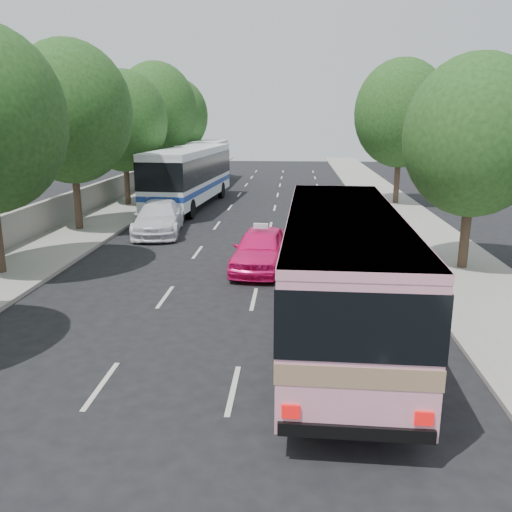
# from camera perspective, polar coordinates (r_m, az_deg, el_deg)

# --- Properties ---
(ground) EXTENTS (120.00, 120.00, 0.00)m
(ground) POSITION_cam_1_polar(r_m,az_deg,el_deg) (13.90, -5.65, -9.80)
(ground) COLOR black
(ground) RESTS_ON ground
(sidewalk_left) EXTENTS (4.00, 90.00, 0.15)m
(sidewalk_left) POSITION_cam_1_polar(r_m,az_deg,el_deg) (34.67, -14.09, 4.69)
(sidewalk_left) COLOR #9E998E
(sidewalk_left) RESTS_ON ground
(sidewalk_right) EXTENTS (4.00, 90.00, 0.12)m
(sidewalk_right) POSITION_cam_1_polar(r_m,az_deg,el_deg) (33.56, 14.79, 4.31)
(sidewalk_right) COLOR #9E998E
(sidewalk_right) RESTS_ON ground
(low_wall) EXTENTS (0.30, 90.00, 1.50)m
(low_wall) POSITION_cam_1_polar(r_m,az_deg,el_deg) (35.15, -16.98, 5.99)
(low_wall) COLOR #9E998E
(low_wall) RESTS_ON sidewalk_left
(tree_left_c) EXTENTS (6.00, 6.00, 9.35)m
(tree_left_c) POSITION_cam_1_polar(r_m,az_deg,el_deg) (28.57, -18.92, 14.57)
(tree_left_c) COLOR #38281E
(tree_left_c) RESTS_ON ground
(tree_left_d) EXTENTS (5.52, 5.52, 8.60)m
(tree_left_d) POSITION_cam_1_polar(r_m,az_deg,el_deg) (36.07, -13.72, 13.96)
(tree_left_d) COLOR #38281E
(tree_left_d) RESTS_ON ground
(tree_left_e) EXTENTS (6.30, 6.30, 9.82)m
(tree_left_e) POSITION_cam_1_polar(r_m,az_deg,el_deg) (43.75, -10.42, 15.19)
(tree_left_e) COLOR #38281E
(tree_left_e) RESTS_ON ground
(tree_left_f) EXTENTS (5.88, 5.88, 9.16)m
(tree_left_f) POSITION_cam_1_polar(r_m,az_deg,el_deg) (51.58, -8.37, 14.65)
(tree_left_f) COLOR #38281E
(tree_left_f) RESTS_ON ground
(tree_right_near) EXTENTS (5.10, 5.10, 7.95)m
(tree_right_near) POSITION_cam_1_polar(r_m,az_deg,el_deg) (21.45, 22.33, 12.10)
(tree_right_near) COLOR #38281E
(tree_right_near) RESTS_ON ground
(tree_right_far) EXTENTS (6.00, 6.00, 9.35)m
(tree_right_far) POSITION_cam_1_polar(r_m,az_deg,el_deg) (37.06, 15.19, 14.64)
(tree_right_far) COLOR #38281E
(tree_right_far) RESTS_ON ground
(pink_bus) EXTENTS (3.03, 10.77, 3.41)m
(pink_bus) POSITION_cam_1_polar(r_m,az_deg,el_deg) (13.81, 9.01, -0.71)
(pink_bus) COLOR pink
(pink_bus) RESTS_ON ground
(pink_taxi) EXTENTS (2.34, 4.87, 1.60)m
(pink_taxi) POSITION_cam_1_polar(r_m,az_deg,el_deg) (20.65, 0.51, 0.75)
(pink_taxi) COLOR #FE1677
(pink_taxi) RESTS_ON ground
(white_pickup) EXTENTS (2.87, 5.70, 1.59)m
(white_pickup) POSITION_cam_1_polar(r_m,az_deg,el_deg) (27.54, -10.20, 3.98)
(white_pickup) COLOR white
(white_pickup) RESTS_ON ground
(tour_coach_front) EXTENTS (3.69, 12.72, 3.75)m
(tour_coach_front) POSITION_cam_1_polar(r_m,az_deg,el_deg) (35.55, -6.97, 8.81)
(tour_coach_front) COLOR white
(tour_coach_front) RESTS_ON ground
(tour_coach_rear) EXTENTS (2.68, 11.98, 3.58)m
(tour_coach_rear) POSITION_cam_1_polar(r_m,az_deg,el_deg) (47.40, -5.42, 10.11)
(tour_coach_rear) COLOR silver
(tour_coach_rear) RESTS_ON ground
(taxi_roof_sign) EXTENTS (0.56, 0.23, 0.18)m
(taxi_roof_sign) POSITION_cam_1_polar(r_m,az_deg,el_deg) (20.46, 0.51, 3.18)
(taxi_roof_sign) COLOR silver
(taxi_roof_sign) RESTS_ON pink_taxi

